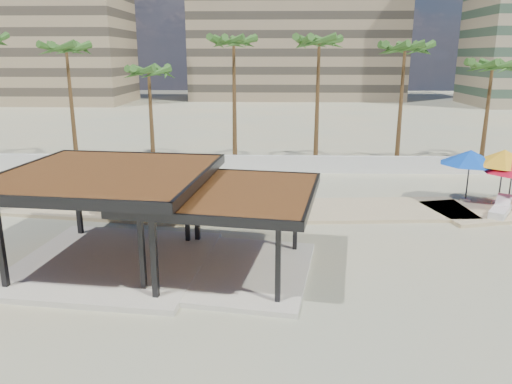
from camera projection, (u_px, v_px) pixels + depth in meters
ground at (276, 266)px, 19.31m from camera, size 200.00×200.00×0.00m
promenade at (313, 207)px, 26.62m from camera, size 44.45×7.97×0.24m
boundary_wall at (275, 164)px, 34.57m from camera, size 56.00×0.30×1.20m
building_west at (20, 9)px, 82.14m from camera, size 34.00×16.00×32.40m
building_mid at (296, 19)px, 90.58m from camera, size 38.00×16.00×30.40m
pavilion_central at (226, 223)px, 18.33m from camera, size 7.33×7.33×3.24m
pavilion_west at (109, 210)px, 18.83m from camera, size 8.21×8.21×3.77m
umbrella_b at (127, 166)px, 26.80m from camera, size 2.64×2.64×2.29m
umbrella_d at (470, 157)px, 26.70m from camera, size 3.40×3.40×2.83m
umbrella_e at (504, 157)px, 26.15m from camera, size 4.23×4.23×2.95m
umbrella_f at (141, 165)px, 24.40m from camera, size 3.36×3.36×2.92m
lounger_a at (146, 204)px, 26.18m from camera, size 1.30×2.12×0.76m
lounger_b at (500, 211)px, 24.94m from camera, size 1.80×2.24×0.84m
palm_b at (66, 53)px, 35.68m from camera, size 3.00×3.00×9.20m
palm_c at (149, 75)px, 35.31m from camera, size 3.00×3.00×7.61m
palm_d at (234, 47)px, 35.37m from camera, size 3.00×3.00×9.66m
palm_e at (319, 47)px, 34.71m from camera, size 3.00×3.00×9.63m
palm_f at (405, 53)px, 34.82m from camera, size 3.00×3.00×9.20m
palm_g at (492, 70)px, 34.53m from camera, size 3.00×3.00×8.02m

